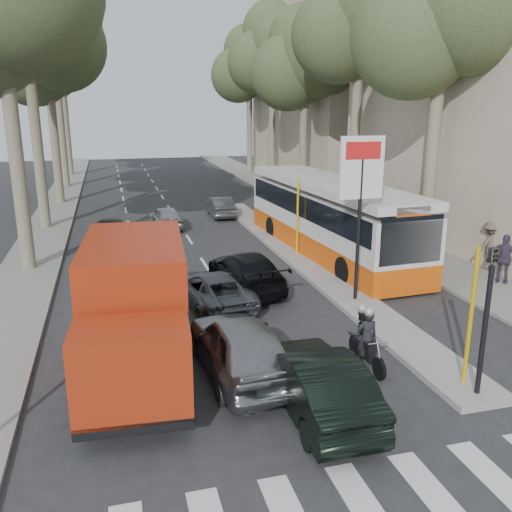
{
  "coord_description": "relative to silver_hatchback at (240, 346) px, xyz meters",
  "views": [
    {
      "loc": [
        -4.57,
        -10.92,
        6.54
      ],
      "look_at": [
        0.05,
        6.12,
        1.6
      ],
      "focal_mm": 38.0,
      "sensor_mm": 36.0,
      "label": 1
    }
  ],
  "objects": [
    {
      "name": "traffic_island",
      "position": [
        4.99,
        9.94,
        -0.7
      ],
      "size": [
        1.5,
        26.0,
        0.16
      ],
      "primitive_type": "cube",
      "color": "gray",
      "rests_on": "ground"
    },
    {
      "name": "queue_car_d",
      "position": [
        3.54,
        19.79,
        -0.19
      ],
      "size": [
        1.28,
        3.62,
        1.19
      ],
      "primitive_type": "imported",
      "rotation": [
        0.0,
        0.0,
        3.14
      ],
      "color": "#484B4F",
      "rests_on": "ground"
    },
    {
      "name": "motorcycle",
      "position": [
        3.24,
        -0.26,
        -0.04
      ],
      "size": [
        0.7,
        1.94,
        1.65
      ],
      "rotation": [
        0.0,
        0.0,
        0.01
      ],
      "color": "black",
      "rests_on": "ground"
    },
    {
      "name": "queue_car_c",
      "position": [
        0.01,
        17.44,
        -0.18
      ],
      "size": [
        1.78,
        3.67,
        1.21
      ],
      "primitive_type": "imported",
      "rotation": [
        0.0,
        0.0,
        3.24
      ],
      "color": "#999CA0",
      "rests_on": "ground"
    },
    {
      "name": "tree_l_c",
      "position": [
        -6.04,
        27.05,
        9.25
      ],
      "size": [
        7.4,
        7.2,
        13.71
      ],
      "color": "#6B604C",
      "rests_on": "ground"
    },
    {
      "name": "tree_r_b",
      "position": [
        10.96,
        17.05,
        10.63
      ],
      "size": [
        7.4,
        7.2,
        15.27
      ],
      "color": "#6B604C",
      "rests_on": "ground"
    },
    {
      "name": "queue_car_b",
      "position": [
        1.77,
        6.38,
        -0.11
      ],
      "size": [
        2.28,
        4.82,
        1.36
      ],
      "primitive_type": "imported",
      "rotation": [
        0.0,
        0.0,
        3.22
      ],
      "color": "black",
      "rests_on": "ground"
    },
    {
      "name": "dark_hatchback",
      "position": [
        1.24,
        -2.06,
        -0.08
      ],
      "size": [
        1.52,
        4.31,
        1.42
      ],
      "primitive_type": "imported",
      "rotation": [
        0.0,
        0.0,
        3.14
      ],
      "color": "black",
      "rests_on": "ground"
    },
    {
      "name": "pedestrian_near",
      "position": [
        11.07,
        4.15,
        0.26
      ],
      "size": [
        1.15,
        1.13,
        1.85
      ],
      "primitive_type": "imported",
      "rotation": [
        0.0,
        0.0,
        2.39
      ],
      "color": "#44344F",
      "rests_on": "sidewalk_right"
    },
    {
      "name": "red_truck",
      "position": [
        -2.45,
        0.64,
        0.98
      ],
      "size": [
        2.83,
        6.42,
        3.34
      ],
      "rotation": [
        0.0,
        0.0,
        -0.08
      ],
      "color": "black",
      "rests_on": "ground"
    },
    {
      "name": "billboard",
      "position": [
        4.99,
        3.93,
        2.92
      ],
      "size": [
        1.5,
        12.1,
        5.6
      ],
      "color": "yellow",
      "rests_on": "ground"
    },
    {
      "name": "tree_l_d",
      "position": [
        -6.14,
        35.05,
        10.98
      ],
      "size": [
        7.4,
        7.2,
        15.66
      ],
      "color": "#6B604C",
      "rests_on": "ground"
    },
    {
      "name": "silver_hatchback",
      "position": [
        0.0,
        0.0,
        0.0
      ],
      "size": [
        2.12,
        4.71,
        1.57
      ],
      "primitive_type": "imported",
      "rotation": [
        0.0,
        0.0,
        3.2
      ],
      "color": "gray",
      "rests_on": "ground"
    },
    {
      "name": "city_bus",
      "position": [
        6.54,
        10.16,
        0.98
      ],
      "size": [
        3.54,
        12.89,
        3.36
      ],
      "rotation": [
        0.0,
        0.0,
        0.06
      ],
      "color": "#DA510C",
      "rests_on": "ground"
    },
    {
      "name": "median_left",
      "position": [
        -6.26,
        26.94,
        -0.72
      ],
      "size": [
        2.4,
        64.0,
        0.12
      ],
      "primitive_type": "cube",
      "color": "gray",
      "rests_on": "ground"
    },
    {
      "name": "sidewalk_right",
      "position": [
        10.34,
        23.94,
        -0.72
      ],
      "size": [
        3.2,
        70.0,
        0.12
      ],
      "primitive_type": "cube",
      "color": "gray",
      "rests_on": "ground"
    },
    {
      "name": "queue_car_a",
      "position": [
        0.27,
        4.94,
        -0.2
      ],
      "size": [
        2.46,
        4.42,
        1.17
      ],
      "primitive_type": "imported",
      "rotation": [
        0.0,
        0.0,
        3.27
      ],
      "color": "#53555B",
      "rests_on": "ground"
    },
    {
      "name": "pedestrian_far",
      "position": [
        11.74,
        5.88,
        0.31
      ],
      "size": [
        1.33,
        0.72,
        1.96
      ],
      "primitive_type": "imported",
      "rotation": [
        0.0,
        0.0,
        3.27
      ],
      "color": "brown",
      "rests_on": "sidewalk_right"
    },
    {
      "name": "ground",
      "position": [
        1.74,
        -1.06,
        -0.78
      ],
      "size": [
        120.0,
        120.0,
        0.0
      ],
      "primitive_type": "plane",
      "color": "#28282B",
      "rests_on": "ground"
    },
    {
      "name": "tree_l_e",
      "position": [
        -6.24,
        43.05,
        9.94
      ],
      "size": [
        7.4,
        7.2,
        14.49
      ],
      "color": "#6B604C",
      "rests_on": "ground"
    },
    {
      "name": "building_far",
      "position": [
        17.24,
        32.94,
        7.22
      ],
      "size": [
        11.0,
        20.0,
        16.0
      ],
      "primitive_type": "cube",
      "color": "#B7A88E",
      "rests_on": "ground"
    },
    {
      "name": "tree_r_d",
      "position": [
        10.86,
        33.05,
        10.29
      ],
      "size": [
        7.4,
        7.2,
        14.88
      ],
      "color": "#6B604C",
      "rests_on": "ground"
    },
    {
      "name": "traffic_light_island",
      "position": [
        4.99,
        -2.56,
        1.7
      ],
      "size": [
        0.16,
        0.41,
        3.6
      ],
      "color": "black",
      "rests_on": "ground"
    },
    {
      "name": "tree_r_a",
      "position": [
        10.86,
        9.05,
        9.6
      ],
      "size": [
        7.4,
        7.2,
        14.1
      ],
      "color": "#6B604C",
      "rests_on": "ground"
    },
    {
      "name": "tree_r_e",
      "position": [
        10.96,
        41.05,
        9.6
      ],
      "size": [
        7.4,
        7.2,
        14.1
      ],
      "color": "#6B604C",
      "rests_on": "ground"
    },
    {
      "name": "tree_r_c",
      "position": [
        10.76,
        25.05,
        8.91
      ],
      "size": [
        7.4,
        7.2,
        13.32
      ],
      "color": "#6B604C",
      "rests_on": "ground"
    },
    {
      "name": "tree_l_b",
      "position": [
        -6.24,
        19.05,
        10.29
      ],
      "size": [
        7.4,
        7.2,
        14.88
      ],
      "color": "#6B604C",
      "rests_on": "ground"
    },
    {
      "name": "queue_car_e",
      "position": [
        -2.97,
        14.57,
        -0.16
      ],
      "size": [
        1.97,
        4.42,
        1.26
      ],
      "primitive_type": "imported",
      "rotation": [
        0.0,
        0.0,
        3.19
      ],
      "color": "black",
      "rests_on": "ground"
    }
  ]
}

